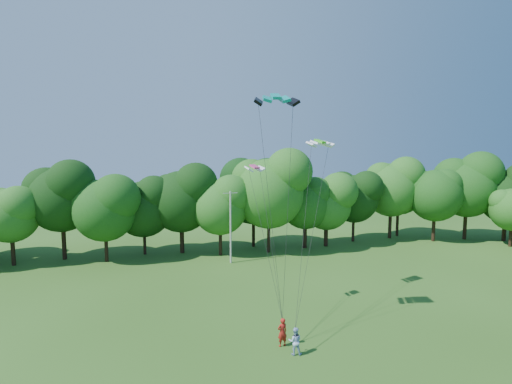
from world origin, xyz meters
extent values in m
cylinder|color=#AEAFA6|center=(2.61, 30.25, 4.14)|extent=(0.21, 0.21, 8.28)
cube|color=#AEAFA6|center=(2.61, 30.25, 8.08)|extent=(1.65, 0.32, 0.08)
imported|color=#AE1E16|center=(3.15, 10.34, 0.96)|extent=(0.80, 0.63, 1.92)
imported|color=#ACC5EF|center=(3.65, 9.12, 0.89)|extent=(1.01, 0.88, 1.78)
cube|color=#048E86|center=(3.18, 12.48, 16.54)|extent=(3.07, 1.59, 0.58)
cube|color=green|center=(8.56, 18.16, 13.68)|extent=(2.62, 1.86, 0.41)
cube|color=#CF3979|center=(2.48, 16.15, 11.68)|extent=(1.72, 1.31, 0.33)
cylinder|color=black|center=(6.70, 37.28, 2.24)|extent=(0.46, 0.46, 4.49)
ellipsoid|color=black|center=(6.70, 37.28, 8.16)|extent=(8.98, 8.98, 9.79)
cylinder|color=#331E14|center=(29.14, 39.29, 1.97)|extent=(0.46, 0.46, 3.93)
ellipsoid|color=#205E1C|center=(29.14, 39.29, 7.15)|extent=(7.86, 7.86, 8.58)
camera|label=1|loc=(-3.75, -14.00, 13.06)|focal=28.00mm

